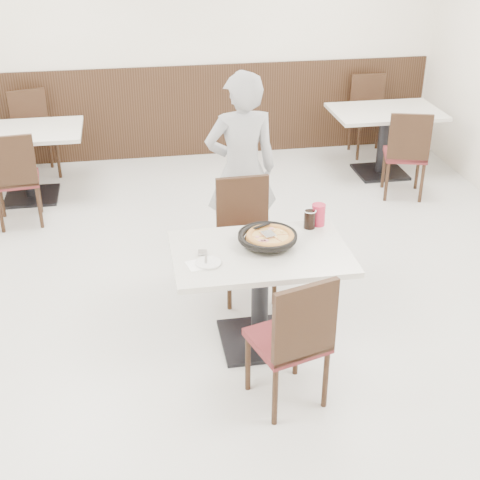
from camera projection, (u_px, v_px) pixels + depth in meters
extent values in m
plane|color=#B9B9B4|center=(238.00, 308.00, 5.26)|extent=(7.00, 7.00, 0.00)
cube|color=#EEE5D0|center=(187.00, 39.00, 7.66)|extent=(6.00, 0.04, 2.80)
cube|color=black|center=(190.00, 111.00, 8.04)|extent=(5.90, 0.03, 1.10)
cylinder|color=black|center=(268.00, 244.00, 4.57)|extent=(0.13, 0.13, 0.04)
cylinder|color=black|center=(267.00, 240.00, 4.57)|extent=(0.34, 0.34, 0.01)
cylinder|color=#BC833F|center=(270.00, 238.00, 4.55)|extent=(0.36, 0.36, 0.02)
cube|color=white|center=(268.00, 234.00, 4.54)|extent=(0.10, 0.12, 0.00)
cube|color=white|center=(198.00, 265.00, 4.35)|extent=(0.17, 0.17, 0.00)
cylinder|color=silver|center=(208.00, 263.00, 4.36)|extent=(0.18, 0.18, 0.01)
cube|color=white|center=(206.00, 257.00, 4.40)|extent=(0.04, 0.16, 0.00)
cylinder|color=black|center=(310.00, 220.00, 4.80)|extent=(0.09, 0.09, 0.13)
cylinder|color=#AC1D38|center=(318.00, 215.00, 4.84)|extent=(0.11, 0.11, 0.16)
imported|color=#ADAEB1|center=(242.00, 171.00, 5.57)|extent=(0.64, 0.44, 1.68)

